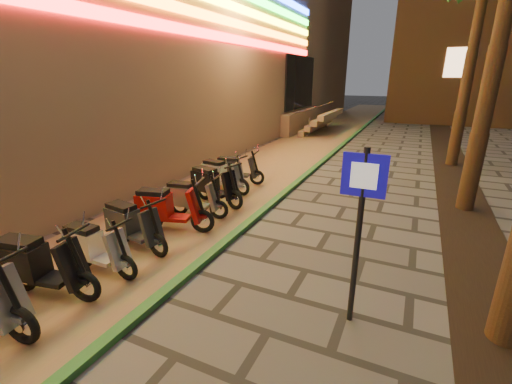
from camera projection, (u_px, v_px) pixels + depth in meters
The scene contains 13 objects.
ground at pixel (176, 356), 4.09m from camera, with size 120.00×120.00×0.00m, color #474442.
parking_strip at pixel (279, 160), 13.71m from camera, with size 3.40×60.00×0.01m, color #8C7251.
green_curb at pixel (321, 163), 13.01m from camera, with size 0.18×60.00×0.10m, color #27692D.
planting_strip at pixel (474, 241), 6.93m from camera, with size 1.20×40.00×0.02m, color black.
pedestrian_sign at pixel (360, 215), 4.22m from camera, with size 0.53×0.10×2.40m.
scooter_5 at pixel (37, 265), 5.10m from camera, with size 1.68×0.75×1.18m.
scooter_6 at pixel (94, 247), 5.77m from camera, with size 1.46×0.51×1.04m.
scooter_7 at pixel (131, 224), 6.58m from camera, with size 1.57×0.63×1.10m.
scooter_8 at pixel (166, 208), 7.29m from camera, with size 1.68×0.86×1.19m.
scooter_9 at pixel (190, 198), 8.07m from camera, with size 1.51×0.65×1.06m.
scooter_10 at pixel (212, 184), 8.91m from camera, with size 1.67×0.80×1.18m.
scooter_11 at pixel (221, 175), 9.85m from camera, with size 1.61×0.67×1.13m.
scooter_12 at pixel (235, 169), 10.58m from camera, with size 1.50×0.67×1.06m.
Camera 1 is at (2.25, -2.53, 3.18)m, focal length 24.00 mm.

